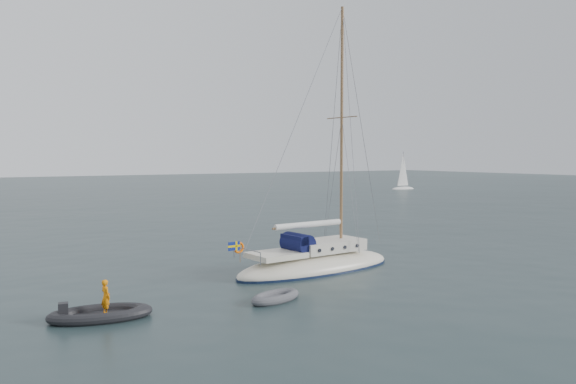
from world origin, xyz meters
TOP-DOWN VIEW (x-y plane):
  - ground at (0.00, 0.00)m, footprint 300.00×300.00m
  - sailboat at (2.01, 1.50)m, footprint 10.06×3.01m
  - dinghy at (-2.87, -2.68)m, footprint 2.55×1.15m
  - rib at (-9.62, -1.58)m, footprint 3.72×1.69m
  - distant_yacht_b at (54.94, 51.87)m, footprint 5.31×2.83m

SIDE VIEW (x-z plane):
  - ground at x=0.00m, z-range 0.00..0.00m
  - dinghy at x=-2.87m, z-range -0.02..0.34m
  - rib at x=-9.62m, z-range -0.51..0.96m
  - sailboat at x=2.01m, z-range -6.08..8.25m
  - distant_yacht_b at x=54.94m, z-range -0.51..6.53m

